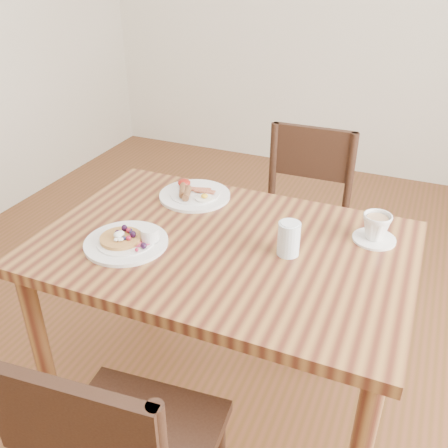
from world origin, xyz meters
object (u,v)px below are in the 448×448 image
at_px(dining_table, 224,268).
at_px(water_glass, 289,239).
at_px(pancake_plate, 128,240).
at_px(teacup_saucer, 376,229).
at_px(chair_far, 301,217).
at_px(breakfast_plate, 194,194).

bearing_deg(dining_table, water_glass, 5.32).
relative_size(pancake_plate, teacup_saucer, 1.93).
height_order(dining_table, water_glass, water_glass).
distance_m(chair_far, teacup_saucer, 0.70).
distance_m(dining_table, breakfast_plate, 0.37).
relative_size(dining_table, teacup_saucer, 8.57).
xyz_separation_m(dining_table, water_glass, (0.21, 0.02, 0.15)).
relative_size(chair_far, water_glass, 8.06).
relative_size(breakfast_plate, teacup_saucer, 1.93).
xyz_separation_m(dining_table, breakfast_plate, (-0.24, 0.26, 0.11)).
bearing_deg(water_glass, pancake_plate, -163.07).
relative_size(breakfast_plate, water_glass, 2.47).
distance_m(dining_table, chair_far, 0.74).
bearing_deg(breakfast_plate, dining_table, -47.60).
distance_m(chair_far, pancake_plate, 0.96).
relative_size(chair_far, breakfast_plate, 3.26).
bearing_deg(breakfast_plate, teacup_saucer, -4.27).
xyz_separation_m(breakfast_plate, water_glass, (0.45, -0.24, 0.04)).
xyz_separation_m(teacup_saucer, water_glass, (-0.24, -0.19, 0.01)).
xyz_separation_m(dining_table, pancake_plate, (-0.28, -0.13, 0.11)).
distance_m(dining_table, pancake_plate, 0.33).
height_order(pancake_plate, water_glass, water_glass).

